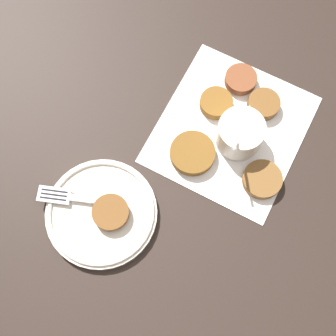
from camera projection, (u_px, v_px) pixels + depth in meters
ground_plane at (244, 134)px, 0.88m from camera, size 4.00×4.00×0.00m
napkin at (230, 130)px, 0.88m from camera, size 0.31×0.29×0.00m
sauce_bowl at (240, 134)px, 0.85m from camera, size 0.12×0.09×0.11m
fritter_0 at (192, 153)px, 0.86m from camera, size 0.08×0.08×0.02m
fritter_1 at (216, 103)px, 0.89m from camera, size 0.06×0.06×0.02m
fritter_2 at (264, 104)px, 0.89m from camera, size 0.06×0.06×0.02m
fritter_3 at (262, 179)px, 0.84m from camera, size 0.07×0.07×0.02m
fritter_4 at (241, 79)px, 0.90m from camera, size 0.06×0.06×0.02m
serving_plate at (101, 213)px, 0.83m from camera, size 0.20×0.20×0.02m
fritter_on_plate at (111, 212)px, 0.81m from camera, size 0.06×0.06×0.01m
fork at (71, 197)px, 0.82m from camera, size 0.05×0.15×0.00m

